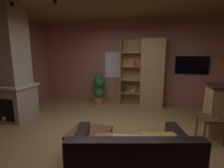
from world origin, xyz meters
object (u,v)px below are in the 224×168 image
bookshelf_cabinet (149,74)px  coffee_table (89,136)px  table_book_0 (84,132)px  potted_floor_plant (99,88)px  dining_chair (216,115)px  wall_mounted_tv (192,65)px  leather_couch (130,165)px  stone_fireplace (11,71)px

bookshelf_cabinet → coffee_table: 3.12m
table_book_0 → potted_floor_plant: (-0.72, 2.84, 0.11)m
dining_chair → bookshelf_cabinet: bearing=125.1°
wall_mounted_tv → bookshelf_cabinet: bearing=-170.3°
dining_chair → potted_floor_plant: size_ratio=0.88×
coffee_table → dining_chair: 2.40m
leather_couch → coffee_table: (-0.75, 0.51, 0.03)m
leather_couch → wall_mounted_tv: size_ratio=1.70×
potted_floor_plant → wall_mounted_tv: size_ratio=1.10×
bookshelf_cabinet → dining_chair: 2.36m
table_book_0 → wall_mounted_tv: size_ratio=0.12×
dining_chair → table_book_0: bearing=-153.6°
potted_floor_plant → table_book_0: bearing=-75.7°
table_book_0 → dining_chair: bearing=26.4°
table_book_0 → coffee_table: bearing=46.9°
coffee_table → stone_fireplace: bearing=158.2°
coffee_table → wall_mounted_tv: bearing=56.6°
table_book_0 → dining_chair: (2.23, 1.11, 0.09)m
table_book_0 → stone_fireplace: bearing=156.3°
bookshelf_cabinet → leather_couch: size_ratio=1.31×
potted_floor_plant → wall_mounted_tv: 2.98m
bookshelf_cabinet → table_book_0: size_ratio=18.02×
stone_fireplace → wall_mounted_tv: 5.01m
bookshelf_cabinet → table_book_0: bearing=-106.7°
stone_fireplace → coffee_table: stone_fireplace is taller
bookshelf_cabinet → coffee_table: size_ratio=3.25×
potted_floor_plant → dining_chair: bearing=-30.5°
wall_mounted_tv → table_book_0: bearing=-123.6°
leather_couch → dining_chair: 2.10m
leather_couch → potted_floor_plant: bearing=115.1°
stone_fireplace → potted_floor_plant: 2.55m
bookshelf_cabinet → wall_mounted_tv: (1.23, 0.21, 0.28)m
dining_chair → wall_mounted_tv: bearing=92.7°
coffee_table → wall_mounted_tv: (2.06, 3.13, 0.99)m
table_book_0 → dining_chair: dining_chair is taller
coffee_table → wall_mounted_tv: size_ratio=0.69×
bookshelf_cabinet → leather_couch: bearing=-91.4°
bookshelf_cabinet → dining_chair: bearing=-54.9°
leather_couch → dining_chair: size_ratio=1.76×
table_book_0 → wall_mounted_tv: (2.13, 3.20, 0.89)m
bookshelf_cabinet → coffee_table: bearing=-105.9°
bookshelf_cabinet → potted_floor_plant: (-1.62, -0.15, -0.50)m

